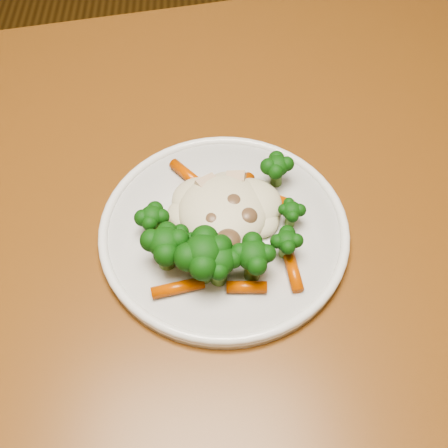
% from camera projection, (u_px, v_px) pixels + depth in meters
% --- Properties ---
extents(dining_table, '(1.27, 0.97, 0.75)m').
position_uv_depth(dining_table, '(266.00, 250.00, 0.71)').
color(dining_table, brown).
rests_on(dining_table, ground).
extents(plate, '(0.26, 0.26, 0.01)m').
position_uv_depth(plate, '(224.00, 232.00, 0.59)').
color(plate, white).
rests_on(plate, dining_table).
extents(meal, '(0.18, 0.18, 0.05)m').
position_uv_depth(meal, '(220.00, 230.00, 0.56)').
color(meal, beige).
rests_on(meal, plate).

